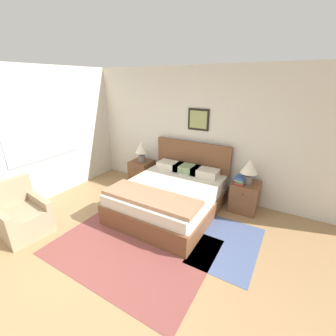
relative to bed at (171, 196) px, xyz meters
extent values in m
plane|color=#99754C|center=(0.08, -2.09, -0.31)|extent=(16.00, 16.00, 0.00)
cube|color=beige|center=(0.08, 1.04, 0.99)|extent=(7.45, 0.06, 2.60)
cube|color=black|center=(0.07, 0.99, 1.28)|extent=(0.45, 0.02, 0.43)
cube|color=#8E9E5B|center=(0.07, 0.98, 1.28)|extent=(0.37, 0.00, 0.35)
cube|color=beige|center=(-2.47, -0.54, 0.99)|extent=(0.06, 5.49, 2.60)
cube|color=#9EBCDB|center=(-2.43, -0.75, 1.13)|extent=(0.02, 1.49, 1.17)
cube|color=brown|center=(0.02, -1.19, -0.30)|extent=(2.29, 1.65, 0.01)
cube|color=#47567F|center=(1.24, -0.42, -0.30)|extent=(0.87, 1.34, 0.01)
cube|color=brown|center=(0.00, -0.03, -0.17)|extent=(1.66, 1.96, 0.28)
cube|color=brown|center=(0.00, -0.98, 0.01)|extent=(1.66, 0.06, 0.08)
cube|color=beige|center=(0.00, -0.03, 0.11)|extent=(1.59, 1.88, 0.27)
cube|color=brown|center=(0.00, 0.92, 0.54)|extent=(1.66, 0.06, 0.59)
cube|color=#9E7051|center=(0.00, -0.64, 0.27)|extent=(1.62, 0.55, 0.06)
cube|color=beige|center=(-0.40, 0.69, 0.31)|extent=(0.52, 0.32, 0.14)
cube|color=beige|center=(0.40, 0.69, 0.31)|extent=(0.52, 0.32, 0.14)
cube|color=gray|center=(0.00, 0.69, 0.31)|extent=(0.52, 0.32, 0.14)
cube|color=#998466|center=(-1.72, -1.77, -0.11)|extent=(0.87, 0.75, 0.40)
cube|color=#998466|center=(-2.05, -1.73, 0.31)|extent=(0.20, 0.67, 0.44)
cube|color=#998466|center=(-1.68, -1.50, 0.16)|extent=(0.80, 0.20, 0.14)
cube|color=brown|center=(-1.20, 0.72, -0.03)|extent=(0.49, 0.46, 0.56)
sphere|color=#332D28|center=(-1.20, 0.48, 0.13)|extent=(0.02, 0.02, 0.02)
cube|color=brown|center=(1.20, 0.72, -0.03)|extent=(0.49, 0.46, 0.56)
sphere|color=#332D28|center=(1.20, 0.48, 0.13)|extent=(0.02, 0.02, 0.02)
cylinder|color=slate|center=(-1.19, 0.72, 0.32)|extent=(0.16, 0.16, 0.15)
cylinder|color=slate|center=(-1.19, 0.72, 0.43)|extent=(0.02, 0.02, 0.06)
cone|color=beige|center=(-1.19, 0.72, 0.59)|extent=(0.30, 0.30, 0.26)
cylinder|color=slate|center=(1.21, 0.72, 0.32)|extent=(0.16, 0.16, 0.15)
cylinder|color=slate|center=(1.21, 0.72, 0.43)|extent=(0.02, 0.02, 0.06)
cone|color=beige|center=(1.21, 0.72, 0.59)|extent=(0.30, 0.30, 0.26)
cube|color=#B7332D|center=(1.09, 0.68, 0.26)|extent=(0.16, 0.26, 0.03)
cube|color=#4C7551|center=(1.09, 0.68, 0.29)|extent=(0.19, 0.26, 0.03)
cube|color=beige|center=(1.09, 0.68, 0.32)|extent=(0.19, 0.23, 0.03)
cube|color=#335693|center=(1.09, 0.68, 0.35)|extent=(0.21, 0.26, 0.04)
camera|label=1|loc=(1.84, -3.23, 2.01)|focal=24.00mm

